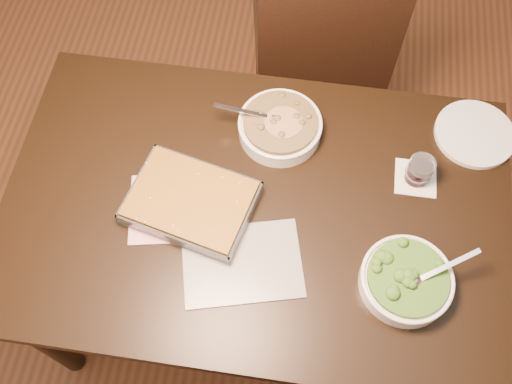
{
  "coord_description": "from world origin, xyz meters",
  "views": [
    {
      "loc": [
        0.1,
        -0.68,
        2.16
      ],
      "look_at": [
        -0.0,
        0.02,
        0.8
      ],
      "focal_mm": 40.0,
      "sensor_mm": 36.0,
      "label": 1
    }
  ],
  "objects": [
    {
      "name": "wine_tumbler",
      "position": [
        0.43,
        0.15,
        0.8
      ],
      "size": [
        0.07,
        0.07,
        0.08
      ],
      "color": "black",
      "rests_on": "coaster"
    },
    {
      "name": "table",
      "position": [
        0.0,
        0.0,
        0.65
      ],
      "size": [
        1.4,
        0.9,
        0.75
      ],
      "color": "black",
      "rests_on": "ground"
    },
    {
      "name": "broccoli_bowl",
      "position": [
        0.41,
        -0.17,
        0.78
      ],
      "size": [
        0.25,
        0.24,
        0.09
      ],
      "color": "white",
      "rests_on": "table"
    },
    {
      "name": "chair_far",
      "position": [
        0.13,
        0.75,
        0.56
      ],
      "size": [
        0.55,
        0.55,
        1.0
      ],
      "rotation": [
        0.0,
        0.0,
        3.32
      ],
      "color": "black",
      "rests_on": "ground"
    },
    {
      "name": "dinner_plate",
      "position": [
        0.6,
        0.32,
        0.76
      ],
      "size": [
        0.23,
        0.23,
        0.02
      ],
      "primitive_type": "cylinder",
      "color": "silver",
      "rests_on": "table"
    },
    {
      "name": "ground",
      "position": [
        0.0,
        0.0,
        0.0
      ],
      "size": [
        4.0,
        4.0,
        0.0
      ],
      "primitive_type": "plane",
      "color": "#462614",
      "rests_on": "ground"
    },
    {
      "name": "baking_dish",
      "position": [
        -0.17,
        -0.03,
        0.78
      ],
      "size": [
        0.37,
        0.31,
        0.06
      ],
      "rotation": [
        0.0,
        0.0,
        -0.23
      ],
      "color": "silver",
      "rests_on": "table"
    },
    {
      "name": "stew_bowl",
      "position": [
        0.03,
        0.25,
        0.78
      ],
      "size": [
        0.27,
        0.24,
        0.09
      ],
      "color": "white",
      "rests_on": "table"
    },
    {
      "name": "magazine_b",
      "position": [
        -0.01,
        -0.17,
        0.75
      ],
      "size": [
        0.35,
        0.29,
        0.01
      ],
      "primitive_type": "cube",
      "rotation": [
        0.0,
        0.0,
        0.25
      ],
      "color": "#2A2A32",
      "rests_on": "table"
    },
    {
      "name": "coaster",
      "position": [
        0.43,
        0.15,
        0.75
      ],
      "size": [
        0.12,
        0.12,
        0.0
      ],
      "primitive_type": "cube",
      "color": "white",
      "rests_on": "table"
    },
    {
      "name": "magazine_a",
      "position": [
        -0.2,
        -0.04,
        0.75
      ],
      "size": [
        0.32,
        0.26,
        0.01
      ],
      "primitive_type": "cube",
      "rotation": [
        0.0,
        0.0,
        0.19
      ],
      "color": "#BA355A",
      "rests_on": "table"
    }
  ]
}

